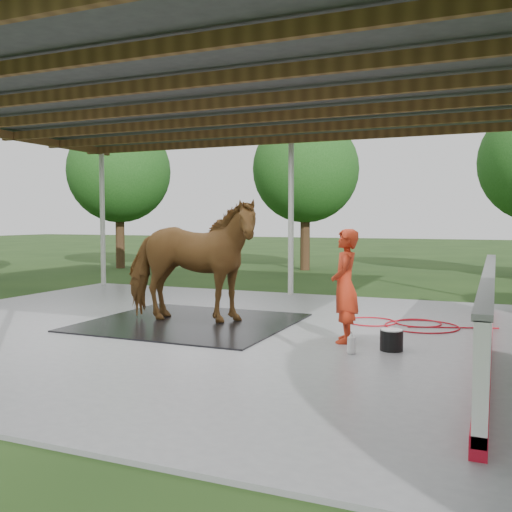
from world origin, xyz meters
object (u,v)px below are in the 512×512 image
at_px(dasher_board, 488,314).
at_px(horse, 190,261).
at_px(wash_bucket, 392,340).
at_px(handler, 345,286).

bearing_deg(dasher_board, horse, 176.18).
relative_size(dasher_board, wash_bucket, 24.34).
distance_m(dasher_board, wash_bucket, 1.39).
height_order(dasher_board, horse, horse).
relative_size(horse, handler, 1.50).
bearing_deg(wash_bucket, horse, 168.20).
height_order(dasher_board, wash_bucket, dasher_board).
bearing_deg(horse, dasher_board, -103.78).
bearing_deg(handler, wash_bucket, 58.12).
bearing_deg(horse, wash_bucket, -111.75).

